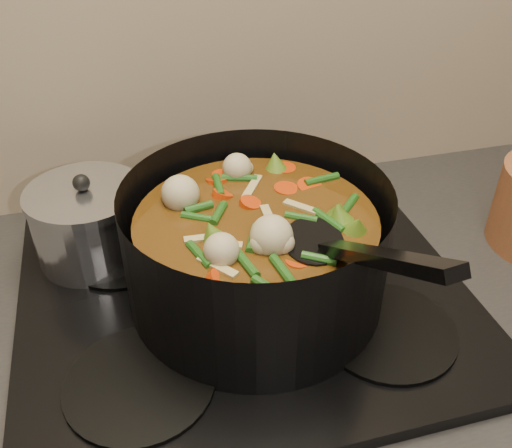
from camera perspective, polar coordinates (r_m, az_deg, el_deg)
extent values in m
cube|color=black|center=(0.85, -1.19, -8.79)|extent=(2.64, 0.64, 0.05)
cube|color=black|center=(0.82, -1.21, -7.04)|extent=(0.62, 0.54, 0.02)
cylinder|color=black|center=(0.71, -11.56, -15.23)|extent=(0.18, 0.18, 0.01)
cylinder|color=black|center=(0.77, 12.99, -10.34)|extent=(0.18, 0.18, 0.01)
cylinder|color=black|center=(0.90, -13.18, -2.67)|extent=(0.18, 0.18, 0.01)
cylinder|color=black|center=(0.95, 6.22, 0.38)|extent=(0.18, 0.18, 0.01)
cylinder|color=black|center=(0.75, 0.00, -2.23)|extent=(0.37, 0.37, 0.17)
cylinder|color=black|center=(0.80, 0.00, -6.77)|extent=(0.34, 0.34, 0.01)
cylinder|color=#5A3A0F|center=(0.76, 0.00, -3.09)|extent=(0.31, 0.31, 0.12)
cylinder|color=#D43C09|center=(0.74, 3.46, 0.88)|extent=(0.03, 0.04, 0.03)
cylinder|color=#D43C09|center=(0.79, 2.40, 3.48)|extent=(0.05, 0.05, 0.03)
cylinder|color=#D43C09|center=(0.82, -3.86, 4.58)|extent=(0.05, 0.05, 0.03)
cylinder|color=#D43C09|center=(0.74, -4.88, 0.90)|extent=(0.04, 0.04, 0.03)
cylinder|color=#D43C09|center=(0.68, -6.52, -2.78)|extent=(0.05, 0.04, 0.03)
cylinder|color=#D43C09|center=(0.69, 0.08, -1.85)|extent=(0.05, 0.05, 0.03)
cylinder|color=#D43C09|center=(0.69, 5.43, -2.05)|extent=(0.04, 0.05, 0.03)
cylinder|color=#D43C09|center=(0.76, 8.74, 1.55)|extent=(0.04, 0.04, 0.03)
cylinder|color=#D43C09|center=(0.78, 2.03, 2.81)|extent=(0.05, 0.05, 0.03)
cylinder|color=#D43C09|center=(0.81, -3.14, 4.04)|extent=(0.05, 0.05, 0.03)
cylinder|color=#D43C09|center=(0.74, -3.50, 0.80)|extent=(0.04, 0.03, 0.03)
cylinder|color=#D43C09|center=(0.69, -5.38, -2.09)|extent=(0.05, 0.05, 0.03)
sphere|color=#C6B38C|center=(0.74, 5.45, 2.17)|extent=(0.05, 0.05, 0.05)
sphere|color=#C6B38C|center=(0.77, -3.21, 3.79)|extent=(0.05, 0.05, 0.05)
sphere|color=#C6B38C|center=(0.67, -3.33, -1.58)|extent=(0.05, 0.05, 0.05)
sphere|color=#C6B38C|center=(0.71, 5.74, 0.71)|extent=(0.05, 0.05, 0.05)
cone|color=#51771D|center=(0.65, 3.65, -3.51)|extent=(0.05, 0.05, 0.04)
cone|color=#51771D|center=(0.77, 6.56, 2.92)|extent=(0.05, 0.05, 0.04)
cone|color=#51771D|center=(0.80, -3.70, 4.41)|extent=(0.05, 0.05, 0.04)
cone|color=#51771D|center=(0.68, -6.88, -1.69)|extent=(0.05, 0.05, 0.04)
cone|color=#51771D|center=(0.66, 5.23, -2.88)|extent=(0.05, 0.05, 0.04)
cylinder|color=#1F581A|center=(0.76, 1.96, 2.75)|extent=(0.01, 0.05, 0.01)
cylinder|color=#1F581A|center=(0.82, -2.23, 5.32)|extent=(0.04, 0.04, 0.01)
cylinder|color=#1F581A|center=(0.77, -6.32, 2.79)|extent=(0.05, 0.02, 0.01)
cylinder|color=#1F581A|center=(0.71, -5.80, -0.15)|extent=(0.03, 0.05, 0.01)
cylinder|color=#1F581A|center=(0.69, -2.12, -1.40)|extent=(0.03, 0.05, 0.01)
cylinder|color=#1F581A|center=(0.64, 3.03, -5.06)|extent=(0.05, 0.02, 0.01)
cylinder|color=#1F581A|center=(0.69, 7.06, -1.38)|extent=(0.04, 0.04, 0.01)
cylinder|color=#1F581A|center=(0.75, 5.51, 1.73)|extent=(0.01, 0.05, 0.01)
cylinder|color=#1F581A|center=(0.76, 1.87, 2.78)|extent=(0.04, 0.04, 0.01)
cylinder|color=#1F581A|center=(0.82, -2.46, 5.29)|extent=(0.05, 0.02, 0.01)
cylinder|color=#1F581A|center=(0.77, -6.43, 2.69)|extent=(0.03, 0.05, 0.01)
cylinder|color=#1F581A|center=(0.71, -5.77, -0.24)|extent=(0.03, 0.05, 0.01)
cylinder|color=#1F581A|center=(0.69, -2.02, -1.43)|extent=(0.05, 0.02, 0.01)
cylinder|color=#1F581A|center=(0.64, 3.31, -5.00)|extent=(0.04, 0.04, 0.01)
cylinder|color=#1F581A|center=(0.69, 7.15, -1.26)|extent=(0.01, 0.05, 0.01)
cube|color=tan|center=(0.73, -6.72, 0.91)|extent=(0.05, 0.01, 0.00)
cube|color=tan|center=(0.66, -1.46, -3.41)|extent=(0.02, 0.05, 0.00)
cube|color=tan|center=(0.71, 6.56, -0.61)|extent=(0.05, 0.04, 0.00)
cube|color=tan|center=(0.79, 3.02, 3.86)|extent=(0.04, 0.04, 0.00)
cube|color=tan|center=(0.77, -5.06, 2.96)|extent=(0.03, 0.05, 0.00)
cube|color=tan|center=(0.68, -5.25, -2.08)|extent=(0.05, 0.02, 0.00)
ellipsoid|color=black|center=(0.69, 5.74, -1.82)|extent=(0.10, 0.11, 0.01)
cube|color=black|center=(0.58, 12.35, -3.34)|extent=(0.05, 0.21, 0.13)
cylinder|color=silver|center=(0.88, -16.24, -0.24)|extent=(0.16, 0.16, 0.10)
cylinder|color=silver|center=(0.85, -16.87, 2.90)|extent=(0.17, 0.17, 0.01)
sphere|color=black|center=(0.84, -17.08, 3.96)|extent=(0.02, 0.02, 0.02)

